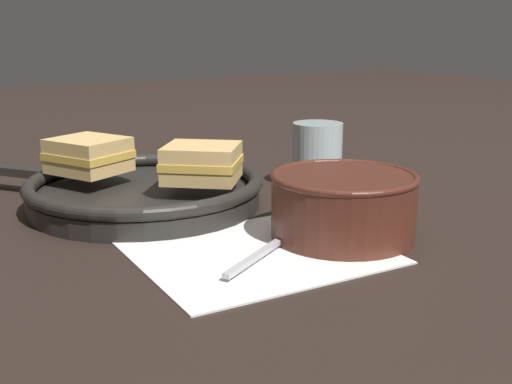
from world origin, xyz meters
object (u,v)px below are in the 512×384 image
object	(u,v)px
skillet	(144,191)
sandwich_near_left	(89,155)
sandwich_near_right	(202,163)
soup_bowl	(343,202)
drinking_glass	(317,155)
spoon	(281,239)

from	to	relation	value
skillet	sandwich_near_left	world-z (taller)	sandwich_near_left
sandwich_near_left	sandwich_near_right	xyz separation A→B (m)	(0.11, -0.12, 0.00)
soup_bowl	drinking_glass	world-z (taller)	drinking_glass
soup_bowl	drinking_glass	bearing A→B (deg)	60.16
soup_bowl	sandwich_near_left	world-z (taller)	sandwich_near_left
skillet	sandwich_near_right	bearing A→B (deg)	-49.27
skillet	sandwich_near_left	size ratio (longest dim) A/B	3.26
sandwich_near_left	skillet	bearing A→B (deg)	-49.03
sandwich_near_left	drinking_glass	xyz separation A→B (m)	(0.31, -0.09, -0.02)
spoon	drinking_glass	distance (m)	0.28
sandwich_near_left	sandwich_near_right	world-z (taller)	same
skillet	sandwich_near_right	distance (m)	0.09
soup_bowl	spoon	distance (m)	0.08
drinking_glass	sandwich_near_left	bearing A→B (deg)	163.73
spoon	drinking_glass	size ratio (longest dim) A/B	1.64
soup_bowl	spoon	world-z (taller)	soup_bowl
soup_bowl	drinking_glass	xyz separation A→B (m)	(0.12, 0.21, 0.00)
soup_bowl	sandwich_near_left	distance (m)	0.36
soup_bowl	skillet	xyz separation A→B (m)	(-0.14, 0.24, -0.02)
soup_bowl	sandwich_near_right	bearing A→B (deg)	116.16
spoon	sandwich_near_right	world-z (taller)	sandwich_near_right
skillet	drinking_glass	size ratio (longest dim) A/B	4.13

